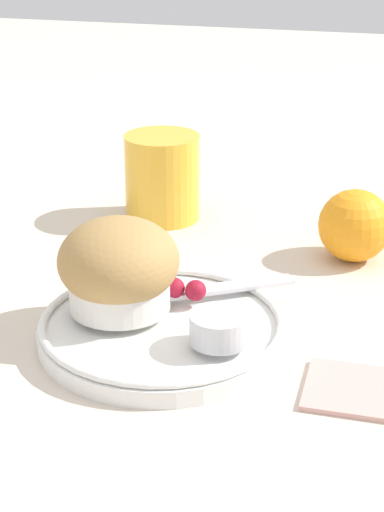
# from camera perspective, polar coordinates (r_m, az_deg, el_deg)

# --- Properties ---
(ground_plane) EXTENTS (3.00, 3.00, 0.00)m
(ground_plane) POSITION_cam_1_polar(r_m,az_deg,el_deg) (0.68, -1.79, -5.28)
(ground_plane) COLOR beige
(plate) EXTENTS (0.19, 0.19, 0.02)m
(plate) POSITION_cam_1_polar(r_m,az_deg,el_deg) (0.67, -2.17, -4.86)
(plate) COLOR white
(plate) RESTS_ON ground_plane
(muffin) EXTENTS (0.10, 0.10, 0.07)m
(muffin) POSITION_cam_1_polar(r_m,az_deg,el_deg) (0.66, -5.02, -0.93)
(muffin) COLOR silver
(muffin) RESTS_ON plate
(cream_ramekin) EXTENTS (0.04, 0.04, 0.02)m
(cream_ramekin) POSITION_cam_1_polar(r_m,az_deg,el_deg) (0.63, 1.83, -4.73)
(cream_ramekin) COLOR silver
(cream_ramekin) RESTS_ON plate
(berry_pair) EXTENTS (0.03, 0.02, 0.02)m
(berry_pair) POSITION_cam_1_polar(r_m,az_deg,el_deg) (0.69, -0.42, -2.24)
(berry_pair) COLOR maroon
(berry_pair) RESTS_ON plate
(butter_knife) EXTENTS (0.16, 0.11, 0.00)m
(butter_knife) POSITION_cam_1_polar(r_m,az_deg,el_deg) (0.70, -0.21, -2.45)
(butter_knife) COLOR silver
(butter_knife) RESTS_ON plate
(orange_fruit) EXTENTS (0.07, 0.07, 0.07)m
(orange_fruit) POSITION_cam_1_polar(r_m,az_deg,el_deg) (0.81, 10.80, 2.01)
(orange_fruit) COLOR orange
(orange_fruit) RESTS_ON ground_plane
(juice_glass) EXTENTS (0.08, 0.08, 0.09)m
(juice_glass) POSITION_cam_1_polar(r_m,az_deg,el_deg) (0.90, -1.99, 5.27)
(juice_glass) COLOR gold
(juice_glass) RESTS_ON ground_plane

